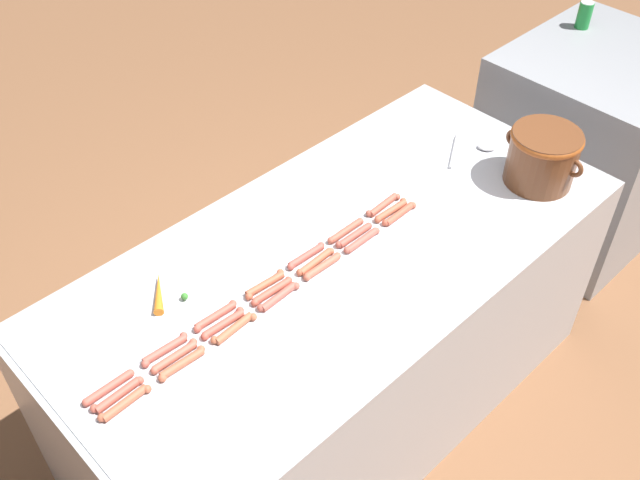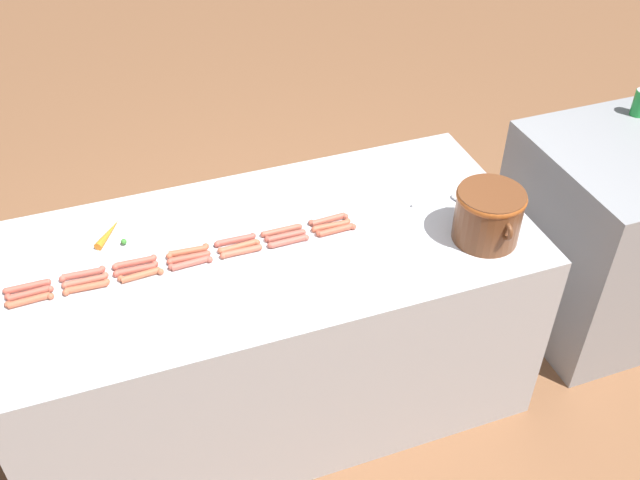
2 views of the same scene
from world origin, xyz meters
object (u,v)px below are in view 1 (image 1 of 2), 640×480
object	(u,v)px
back_cabinet	(588,145)
soda_can	(584,15)
hot_dog_9	(223,323)
hot_dog_16	(234,328)
hot_dog_7	(117,394)
hot_dog_12	(353,235)
hot_dog_1	(165,350)
hot_dog_18	(322,266)
hot_dog_10	(271,291)
hot_dog_19	(362,240)
hot_dog_2	(215,316)
hot_dog_3	(265,284)
hot_dog_4	(306,256)
hot_dog_6	(383,205)
hot_dog_11	(315,262)
bean_pot	(543,155)
hot_dog_0	(109,388)
hot_dog_15	(182,363)
carrot	(160,292)
hot_dog_14	(125,403)
hot_dog_17	(279,297)
hot_dog_8	(174,356)
hot_dog_13	(391,210)
hot_dog_20	(399,214)
serving_spoon	(475,148)

from	to	relation	value
back_cabinet	soda_can	bearing A→B (deg)	151.36
hot_dog_9	hot_dog_16	distance (m)	0.04
hot_dog_7	hot_dog_12	distance (m)	0.93
hot_dog_7	hot_dog_1	bearing A→B (deg)	101.43
back_cabinet	hot_dog_16	distance (m)	2.22
hot_dog_9	hot_dog_18	size ratio (longest dim) A/B	1.00
hot_dog_10	hot_dog_19	world-z (taller)	same
hot_dog_9	hot_dog_19	size ratio (longest dim) A/B	1.00
hot_dog_2	hot_dog_16	bearing A→B (deg)	7.79
hot_dog_3	hot_dog_4	xyz separation A→B (m)	(-0.00, 0.18, 0.00)
hot_dog_2	hot_dog_7	bearing A→B (deg)	-84.24
hot_dog_9	hot_dog_2	bearing A→B (deg)	177.95
hot_dog_2	hot_dog_4	size ratio (longest dim) A/B	1.00
hot_dog_2	hot_dog_9	distance (m)	0.04
hot_dog_6	hot_dog_16	bearing A→B (deg)	-84.16
hot_dog_4	hot_dog_12	world-z (taller)	same
hot_dog_11	hot_dog_16	distance (m)	0.37
soda_can	bean_pot	bearing A→B (deg)	-65.85
hot_dog_4	hot_dog_0	bearing A→B (deg)	-89.87
bean_pot	hot_dog_15	bearing A→B (deg)	-98.47
hot_dog_16	soda_can	distance (m)	2.34
hot_dog_15	hot_dog_11	bearing A→B (deg)	93.56
soda_can	hot_dog_10	bearing A→B (deg)	-84.10
hot_dog_2	hot_dog_11	distance (m)	0.38
hot_dog_15	hot_dog_16	world-z (taller)	same
hot_dog_0	carrot	distance (m)	0.36
hot_dog_16	carrot	bearing A→B (deg)	-164.20
hot_dog_1	carrot	world-z (taller)	carrot
hot_dog_4	bean_pot	xyz separation A→B (m)	(0.29, 0.90, 0.11)
hot_dog_11	hot_dog_14	bearing A→B (deg)	-87.26
carrot	hot_dog_0	bearing A→B (deg)	-57.58
hot_dog_7	bean_pot	bearing A→B (deg)	81.19
hot_dog_2	hot_dog_15	size ratio (longest dim) A/B	1.00
hot_dog_12	carrot	bearing A→B (deg)	-110.08
hot_dog_17	hot_dog_18	world-z (taller)	same
hot_dog_18	back_cabinet	bearing A→B (deg)	89.91
hot_dog_12	back_cabinet	bearing A→B (deg)	88.63
hot_dog_7	hot_dog_8	size ratio (longest dim) A/B	1.00
hot_dog_11	back_cabinet	bearing A→B (deg)	88.90
hot_dog_2	hot_dog_10	xyz separation A→B (m)	(0.04, 0.19, 0.00)
hot_dog_11	carrot	distance (m)	0.50
hot_dog_13	soda_can	size ratio (longest dim) A/B	1.31
hot_dog_11	hot_dog_13	world-z (taller)	same
back_cabinet	hot_dog_4	distance (m)	1.86
hot_dog_11	hot_dog_19	xyz separation A→B (m)	(0.04, 0.18, 0.00)
hot_dog_7	hot_dog_20	bearing A→B (deg)	88.17
back_cabinet	serving_spoon	bearing A→B (deg)	-93.80
hot_dog_16	bean_pot	bearing A→B (deg)	80.36
hot_dog_13	hot_dog_0	bearing A→B (deg)	-91.85
carrot	serving_spoon	bearing A→B (deg)	81.17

